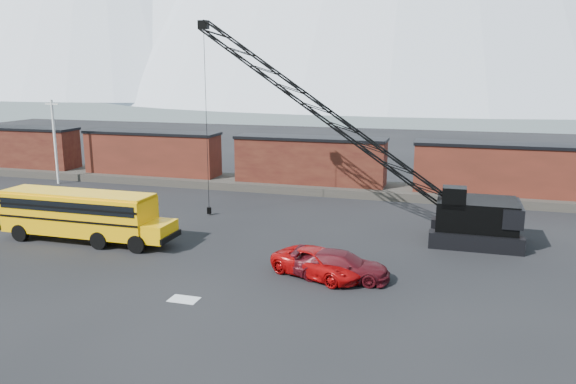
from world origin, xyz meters
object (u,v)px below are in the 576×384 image
(maroon_suv, at_px, (341,266))
(school_bus, at_px, (83,214))
(red_pickup, at_px, (319,263))
(crawler_crane, at_px, (330,117))

(maroon_suv, bearing_deg, school_bus, 83.92)
(school_bus, height_order, red_pickup, school_bus)
(red_pickup, distance_m, crawler_crane, 11.78)
(red_pickup, xyz_separation_m, maroon_suv, (1.19, -0.07, 0.01))
(school_bus, height_order, maroon_suv, school_bus)
(red_pickup, relative_size, maroon_suv, 1.03)
(school_bus, bearing_deg, crawler_crane, 28.28)
(maroon_suv, bearing_deg, red_pickup, 86.97)
(school_bus, distance_m, red_pickup, 15.91)
(crawler_crane, bearing_deg, school_bus, -151.72)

